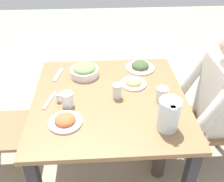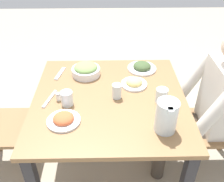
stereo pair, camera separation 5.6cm
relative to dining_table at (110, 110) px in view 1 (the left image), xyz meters
The scene contains 14 objects.
ground_plane 0.60m from the dining_table, ahead, with size 8.00×8.00×0.00m, color #9E937F.
dining_table is the anchor object (origin of this frame).
diner_near 0.66m from the dining_table, 89.39° to the right, with size 0.48×0.53×1.15m.
water_pitcher 0.47m from the dining_table, 134.69° to the right, with size 0.16×0.12×0.19m.
salad_bowl 0.36m from the dining_table, 30.88° to the left, with size 0.20×0.20×0.09m.
plate_dolmas 0.45m from the dining_table, 35.74° to the right, with size 0.22×0.22×0.06m.
plate_rice_curry 0.37m from the dining_table, 130.66° to the left, with size 0.19×0.19×0.05m.
plate_fries 0.25m from the dining_table, 51.33° to the right, with size 0.18×0.18×0.06m.
water_glass_far_left 0.31m from the dining_table, 104.17° to the left, with size 0.08×0.08×0.09m, color silver.
water_glass_near_right 0.36m from the dining_table, 99.11° to the right, with size 0.07×0.07×0.10m, color silver.
water_glass_by_pitcher 0.16m from the dining_table, 87.88° to the right, with size 0.06×0.06×0.10m, color silver.
salt_shaker 0.35m from the dining_table, 94.01° to the left, with size 0.03×0.03×0.05m.
fork_near 0.48m from the dining_table, 50.82° to the left, with size 0.17×0.03×0.01m, color silver.
knife_near 0.40m from the dining_table, 91.96° to the left, with size 0.18×0.02×0.01m, color silver.
Camera 1 is at (-1.32, 0.07, 1.71)m, focal length 41.17 mm.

